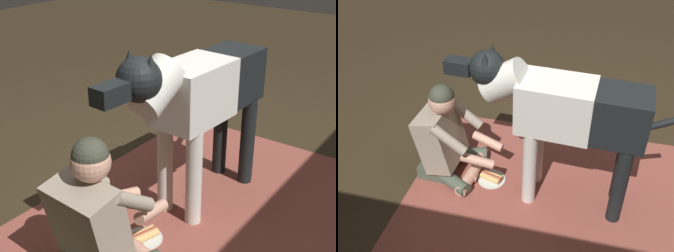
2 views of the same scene
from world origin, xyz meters
TOP-DOWN VIEW (x-y plane):
  - ground_plane at (0.00, 0.00)m, footprint 13.73×13.73m
  - area_rug at (0.14, 0.30)m, footprint 2.36×1.89m
  - person_sitting_on_floor at (1.07, 0.16)m, footprint 0.68×0.58m
  - large_dog at (0.16, 0.21)m, footprint 1.60×0.38m
  - hot_dog_on_plate at (0.70, 0.18)m, footprint 0.23×0.23m

SIDE VIEW (x-z plane):
  - ground_plane at x=0.00m, z-range 0.00..0.00m
  - area_rug at x=0.14m, z-range 0.00..0.01m
  - hot_dog_on_plate at x=0.70m, z-range -0.01..0.06m
  - person_sitting_on_floor at x=1.07m, z-range -0.08..0.77m
  - large_dog at x=0.16m, z-range 0.19..1.39m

